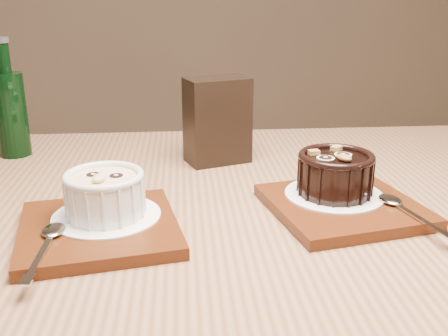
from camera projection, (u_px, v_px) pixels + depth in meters
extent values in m
cube|color=brown|center=(225.00, 223.00, 0.70)|extent=(1.27, 0.91, 0.04)
cube|color=#51230D|center=(99.00, 229.00, 0.62)|extent=(0.20, 0.20, 0.01)
cylinder|color=white|center=(107.00, 215.00, 0.63)|extent=(0.13, 0.13, 0.00)
cylinder|color=silver|center=(105.00, 197.00, 0.62)|extent=(0.09, 0.09, 0.05)
cylinder|color=#D4BC81|center=(104.00, 179.00, 0.62)|extent=(0.08, 0.08, 0.00)
torus|color=silver|center=(103.00, 176.00, 0.61)|extent=(0.10, 0.10, 0.01)
cylinder|color=black|center=(93.00, 174.00, 0.62)|extent=(0.02, 0.02, 0.00)
cylinder|color=black|center=(116.00, 176.00, 0.62)|extent=(0.02, 0.02, 0.00)
ellipsoid|color=#DFBB82|center=(99.00, 178.00, 0.60)|extent=(0.02, 0.03, 0.01)
cube|color=#51230D|center=(343.00, 206.00, 0.68)|extent=(0.20, 0.20, 0.01)
cylinder|color=white|center=(334.00, 194.00, 0.70)|extent=(0.13, 0.13, 0.00)
cylinder|color=black|center=(335.00, 176.00, 0.69)|extent=(0.09, 0.09, 0.05)
cylinder|color=black|center=(336.00, 159.00, 0.68)|extent=(0.08, 0.08, 0.00)
torus|color=black|center=(337.00, 156.00, 0.68)|extent=(0.10, 0.10, 0.01)
cylinder|color=black|center=(326.00, 157.00, 0.68)|extent=(0.02, 0.02, 0.00)
cylinder|color=black|center=(343.00, 154.00, 0.69)|extent=(0.02, 0.02, 0.00)
ellipsoid|color=brown|center=(344.00, 158.00, 0.67)|extent=(0.02, 0.03, 0.01)
cube|color=brown|center=(314.00, 152.00, 0.69)|extent=(0.01, 0.01, 0.01)
cube|color=brown|center=(336.00, 148.00, 0.71)|extent=(0.02, 0.02, 0.01)
cube|color=black|center=(217.00, 121.00, 0.86)|extent=(0.11, 0.08, 0.14)
cylinder|color=black|center=(11.00, 115.00, 0.89)|extent=(0.05, 0.05, 0.14)
cylinder|color=black|center=(3.00, 58.00, 0.86)|extent=(0.02, 0.02, 0.05)
cylinder|color=#333333|center=(1.00, 40.00, 0.85)|extent=(0.02, 0.02, 0.01)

